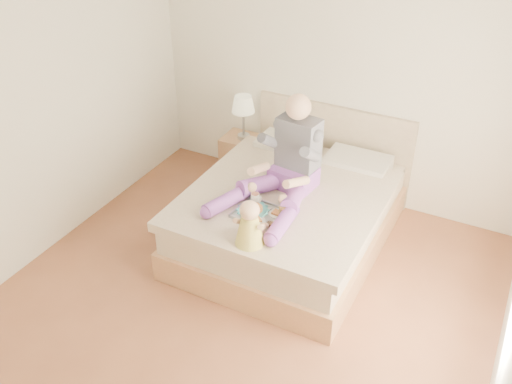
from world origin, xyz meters
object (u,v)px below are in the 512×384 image
at_px(bed, 293,211).
at_px(tray, 262,212).
at_px(nightstand, 242,157).
at_px(baby, 250,226).
at_px(adult, 286,166).

height_order(bed, tray, bed).
bearing_deg(nightstand, baby, -59.92).
bearing_deg(adult, baby, -77.90).
distance_m(bed, baby, 1.05).
height_order(adult, tray, adult).
bearing_deg(nightstand, bed, -39.25).
xyz_separation_m(tray, baby, (0.09, -0.38, 0.13)).
relative_size(tray, baby, 1.19).
bearing_deg(adult, bed, 88.40).
bearing_deg(adult, tray, -85.73).
bearing_deg(tray, adult, 91.48).
height_order(tray, baby, baby).
bearing_deg(baby, bed, 88.93).
bearing_deg(bed, baby, -87.63).
relative_size(nightstand, adult, 0.43).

